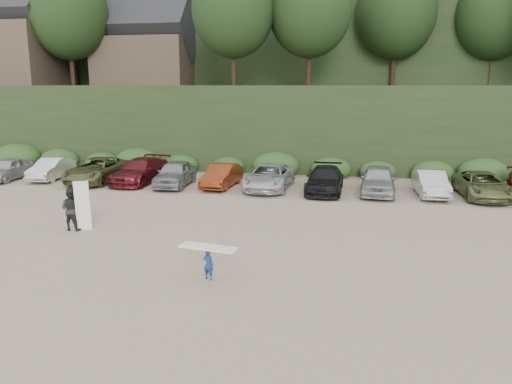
# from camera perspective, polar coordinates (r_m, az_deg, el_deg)

# --- Properties ---
(ground) EXTENTS (120.00, 120.00, 0.00)m
(ground) POSITION_cam_1_polar(r_m,az_deg,el_deg) (20.38, -6.28, -5.14)
(ground) COLOR tan
(ground) RESTS_ON ground
(hillside_backdrop) EXTENTS (90.00, 41.50, 28.00)m
(hillside_backdrop) POSITION_cam_1_polar(r_m,az_deg,el_deg) (55.10, 4.57, 17.50)
(hillside_backdrop) COLOR black
(hillside_backdrop) RESTS_ON ground
(parked_cars) EXTENTS (36.49, 5.88, 1.60)m
(parked_cars) POSITION_cam_1_polar(r_m,az_deg,el_deg) (29.38, 1.83, 1.75)
(parked_cars) COLOR #A3A3A7
(parked_cars) RESTS_ON ground
(child_surfer) EXTENTS (1.89, 0.84, 1.10)m
(child_surfer) POSITION_cam_1_polar(r_m,az_deg,el_deg) (15.83, -5.47, -7.39)
(child_surfer) COLOR navy
(child_surfer) RESTS_ON ground
(adult_surfer) EXTENTS (1.34, 0.71, 2.14)m
(adult_surfer) POSITION_cam_1_polar(r_m,az_deg,el_deg) (22.38, -20.28, -1.80)
(adult_surfer) COLOR black
(adult_surfer) RESTS_ON ground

